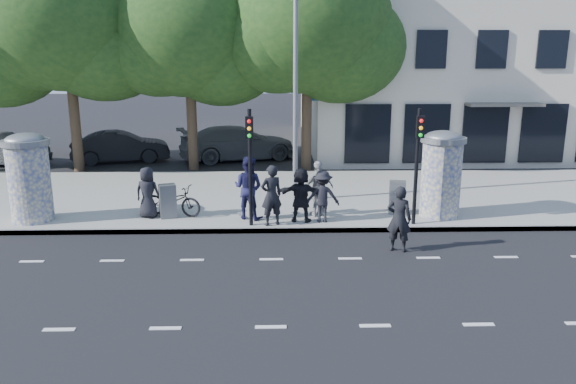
{
  "coord_description": "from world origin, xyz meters",
  "views": [
    {
      "loc": [
        0.08,
        -11.94,
        5.1
      ],
      "look_at": [
        0.47,
        3.5,
        1.23
      ],
      "focal_mm": 35.0,
      "sensor_mm": 36.0,
      "label": 1
    }
  ],
  "objects_px": {
    "ad_column_right": "(441,172)",
    "bicycle": "(173,201)",
    "ped_d": "(322,196)",
    "man_road": "(399,219)",
    "street_lamp": "(296,62)",
    "ped_c": "(248,188)",
    "ad_column_left": "(29,175)",
    "traffic_pole_far": "(418,155)",
    "ped_b": "(271,195)",
    "traffic_pole_near": "(250,156)",
    "car_mid": "(121,147)",
    "ped_e": "(318,189)",
    "ped_a": "(148,192)",
    "ped_f": "(301,195)",
    "car_right": "(238,143)",
    "cabinet_right": "(397,197)",
    "cabinet_left": "(168,201)"
  },
  "relations": [
    {
      "from": "traffic_pole_far",
      "to": "ped_e",
      "type": "height_order",
      "value": "traffic_pole_far"
    },
    {
      "from": "ped_d",
      "to": "man_road",
      "type": "height_order",
      "value": "man_road"
    },
    {
      "from": "cabinet_right",
      "to": "ped_e",
      "type": "bearing_deg",
      "value": -164.72
    },
    {
      "from": "ped_b",
      "to": "car_right",
      "type": "xyz_separation_m",
      "value": [
        -1.65,
        11.16,
        -0.23
      ]
    },
    {
      "from": "ped_b",
      "to": "traffic_pole_near",
      "type": "bearing_deg",
      "value": -17.0
    },
    {
      "from": "ped_a",
      "to": "car_mid",
      "type": "relative_size",
      "value": 0.35
    },
    {
      "from": "ped_e",
      "to": "bicycle",
      "type": "xyz_separation_m",
      "value": [
        -4.5,
        0.1,
        -0.38
      ]
    },
    {
      "from": "ped_e",
      "to": "ped_f",
      "type": "xyz_separation_m",
      "value": [
        -0.56,
        -0.6,
        -0.04
      ]
    },
    {
      "from": "ped_f",
      "to": "cabinet_right",
      "type": "bearing_deg",
      "value": -155.52
    },
    {
      "from": "ped_d",
      "to": "ped_f",
      "type": "height_order",
      "value": "ped_f"
    },
    {
      "from": "traffic_pole_far",
      "to": "ped_f",
      "type": "relative_size",
      "value": 2.07
    },
    {
      "from": "ped_e",
      "to": "car_right",
      "type": "xyz_separation_m",
      "value": [
        -3.1,
        10.23,
        -0.2
      ]
    },
    {
      "from": "traffic_pole_near",
      "to": "ped_e",
      "type": "distance_m",
      "value": 2.58
    },
    {
      "from": "street_lamp",
      "to": "ped_f",
      "type": "xyz_separation_m",
      "value": [
        0.08,
        -2.45,
        -3.82
      ]
    },
    {
      "from": "ped_a",
      "to": "cabinet_left",
      "type": "bearing_deg",
      "value": -170.93
    },
    {
      "from": "ped_c",
      "to": "ped_e",
      "type": "xyz_separation_m",
      "value": [
        2.15,
        0.21,
        -0.09
      ]
    },
    {
      "from": "car_mid",
      "to": "ped_c",
      "type": "bearing_deg",
      "value": -160.66
    },
    {
      "from": "ped_d",
      "to": "ad_column_right",
      "type": "bearing_deg",
      "value": -168.15
    },
    {
      "from": "traffic_pole_far",
      "to": "street_lamp",
      "type": "distance_m",
      "value": 5.12
    },
    {
      "from": "ped_a",
      "to": "ped_d",
      "type": "bearing_deg",
      "value": -174.49
    },
    {
      "from": "ped_f",
      "to": "bicycle",
      "type": "xyz_separation_m",
      "value": [
        -3.94,
        0.69,
        -0.33
      ]
    },
    {
      "from": "ped_c",
      "to": "ped_d",
      "type": "bearing_deg",
      "value": -166.33
    },
    {
      "from": "traffic_pole_near",
      "to": "traffic_pole_far",
      "type": "xyz_separation_m",
      "value": [
        4.8,
        0.0,
        0.0
      ]
    },
    {
      "from": "ped_b",
      "to": "car_mid",
      "type": "bearing_deg",
      "value": -78.52
    },
    {
      "from": "ad_column_right",
      "to": "bicycle",
      "type": "xyz_separation_m",
      "value": [
        -8.26,
        0.18,
        -0.9
      ]
    },
    {
      "from": "ped_a",
      "to": "ped_b",
      "type": "bearing_deg",
      "value": 178.65
    },
    {
      "from": "ped_b",
      "to": "car_mid",
      "type": "height_order",
      "value": "ped_b"
    },
    {
      "from": "traffic_pole_far",
      "to": "bicycle",
      "type": "distance_m",
      "value": 7.51
    },
    {
      "from": "traffic_pole_far",
      "to": "ped_c",
      "type": "bearing_deg",
      "value": 171.03
    },
    {
      "from": "traffic_pole_near",
      "to": "car_right",
      "type": "relative_size",
      "value": 0.6
    },
    {
      "from": "cabinet_right",
      "to": "car_mid",
      "type": "xyz_separation_m",
      "value": [
        -11.1,
        9.57,
        0.06
      ]
    },
    {
      "from": "cabinet_left",
      "to": "ped_f",
      "type": "bearing_deg",
      "value": -25.93
    },
    {
      "from": "ad_column_right",
      "to": "ped_c",
      "type": "height_order",
      "value": "ad_column_right"
    },
    {
      "from": "street_lamp",
      "to": "ped_d",
      "type": "relative_size",
      "value": 5.13
    },
    {
      "from": "bicycle",
      "to": "car_mid",
      "type": "xyz_separation_m",
      "value": [
        -4.11,
        9.64,
        0.1
      ]
    },
    {
      "from": "ped_a",
      "to": "ped_f",
      "type": "xyz_separation_m",
      "value": [
        4.66,
        -0.55,
        0.03
      ]
    },
    {
      "from": "ad_column_left",
      "to": "traffic_pole_far",
      "type": "bearing_deg",
      "value": -3.55
    },
    {
      "from": "traffic_pole_far",
      "to": "car_right",
      "type": "relative_size",
      "value": 0.6
    },
    {
      "from": "traffic_pole_near",
      "to": "street_lamp",
      "type": "bearing_deg",
      "value": 63.77
    },
    {
      "from": "traffic_pole_far",
      "to": "cabinet_left",
      "type": "bearing_deg",
      "value": 172.95
    },
    {
      "from": "cabinet_right",
      "to": "car_mid",
      "type": "height_order",
      "value": "car_mid"
    },
    {
      "from": "cabinet_right",
      "to": "traffic_pole_near",
      "type": "bearing_deg",
      "value": -154.23
    },
    {
      "from": "ad_column_right",
      "to": "man_road",
      "type": "relative_size",
      "value": 1.51
    },
    {
      "from": "ped_c",
      "to": "ped_f",
      "type": "distance_m",
      "value": 1.63
    },
    {
      "from": "ped_c",
      "to": "car_right",
      "type": "height_order",
      "value": "ped_c"
    },
    {
      "from": "ad_column_right",
      "to": "ped_d",
      "type": "xyz_separation_m",
      "value": [
        -3.69,
        -0.55,
        -0.61
      ]
    },
    {
      "from": "ad_column_left",
      "to": "ped_d",
      "type": "bearing_deg",
      "value": -2.31
    },
    {
      "from": "car_right",
      "to": "traffic_pole_far",
      "type": "bearing_deg",
      "value": -171.06
    },
    {
      "from": "cabinet_right",
      "to": "car_right",
      "type": "distance_m",
      "value": 11.51
    },
    {
      "from": "ped_c",
      "to": "car_mid",
      "type": "relative_size",
      "value": 0.43
    }
  ]
}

